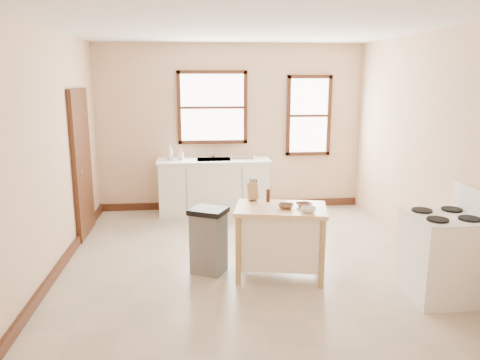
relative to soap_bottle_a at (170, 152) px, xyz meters
name	(u,v)px	position (x,y,z in m)	size (l,w,h in m)	color
floor	(246,262)	(1.01, -2.17, -1.05)	(5.00, 5.00, 0.00)	#AEA18A
ceiling	(246,27)	(1.01, -2.17, 1.75)	(5.00, 5.00, 0.00)	white
wall_back	(230,128)	(1.01, 0.33, 0.35)	(4.50, 0.04, 2.80)	beige
wall_left	(49,154)	(-1.24, -2.17, 0.35)	(0.04, 5.00, 2.80)	beige
wall_right	(428,148)	(3.26, -2.17, 0.35)	(0.04, 5.00, 2.80)	beige
window_main	(212,108)	(0.71, 0.31, 0.70)	(1.17, 0.06, 1.22)	#38150F
window_side	(309,116)	(2.36, 0.31, 0.55)	(0.77, 0.06, 1.37)	#38150F
door_left	(82,163)	(-1.20, -0.87, 0.00)	(0.06, 0.90, 2.10)	#38150F
baseboard_back	(231,204)	(1.01, 0.30, -0.99)	(4.50, 0.04, 0.12)	#38150F
baseboard_left	(62,264)	(-1.21, -2.17, -0.99)	(0.04, 5.00, 0.12)	#38150F
sink_counter	(214,186)	(0.71, 0.03, -0.59)	(1.86, 0.62, 0.92)	white
faucet	(213,151)	(0.71, 0.21, -0.02)	(0.03, 0.03, 0.22)	silver
soap_bottle_a	(170,152)	(0.00, 0.00, 0.00)	(0.10, 0.10, 0.26)	#B2B2B2
soap_bottle_b	(181,155)	(0.18, 0.02, -0.04)	(0.08, 0.08, 0.17)	#B2B2B2
dish_rack	(242,156)	(1.18, 0.00, -0.08)	(0.38, 0.28, 0.09)	silver
kitchen_island	(280,242)	(1.36, -2.61, -0.64)	(1.01, 0.64, 0.83)	#F0BC8D
knife_block	(253,192)	(1.08, -2.29, -0.12)	(0.10, 0.10, 0.20)	tan
pepper_grinder	(268,195)	(1.25, -2.37, -0.15)	(0.04, 0.04, 0.15)	#452012
bowl_a	(286,206)	(1.41, -2.66, -0.20)	(0.19, 0.19, 0.05)	brown
bowl_b	(304,205)	(1.62, -2.63, -0.20)	(0.18, 0.18, 0.04)	brown
bowl_c	(308,210)	(1.62, -2.84, -0.20)	(0.17, 0.17, 0.05)	silver
trash_bin	(209,241)	(0.55, -2.43, -0.66)	(0.40, 0.34, 0.78)	slate
gas_stove	(442,244)	(2.93, -3.27, -0.47)	(0.71, 0.72, 1.15)	white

